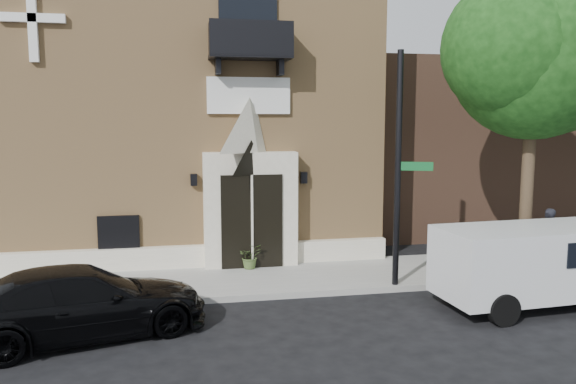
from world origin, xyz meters
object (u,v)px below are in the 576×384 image
at_px(black_sedan, 82,302).
at_px(dumpster, 539,248).
at_px(cargo_van, 543,262).
at_px(fire_hydrant, 521,259).
at_px(street_sign, 399,169).
at_px(pedestrian_near, 547,237).

xyz_separation_m(black_sedan, dumpster, (11.35, 2.06, 0.14)).
height_order(black_sedan, cargo_van, cargo_van).
xyz_separation_m(black_sedan, fire_hydrant, (10.87, 2.13, -0.19)).
bearing_deg(street_sign, cargo_van, -12.01).
bearing_deg(black_sedan, fire_hydrant, -94.95).
bearing_deg(cargo_van, street_sign, 143.34).
distance_m(black_sedan, pedestrian_near, 12.32).
bearing_deg(fire_hydrant, street_sign, -174.21).
distance_m(street_sign, dumpster, 4.73).
bearing_deg(pedestrian_near, fire_hydrant, 2.90).
distance_m(fire_hydrant, dumpster, 0.58).
xyz_separation_m(fire_hydrant, dumpster, (0.48, -0.07, 0.32)).
height_order(cargo_van, dumpster, cargo_van).
bearing_deg(street_sign, dumpster, 24.98).
relative_size(black_sedan, fire_hydrant, 6.54).
distance_m(street_sign, fire_hydrant, 4.49).
bearing_deg(pedestrian_near, street_sign, -11.67).
xyz_separation_m(black_sedan, pedestrian_near, (12.02, 2.67, 0.27)).
distance_m(street_sign, pedestrian_near, 5.35).
height_order(black_sedan, fire_hydrant, black_sedan).
xyz_separation_m(black_sedan, street_sign, (7.18, 1.75, 2.34)).
distance_m(black_sedan, street_sign, 7.75).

